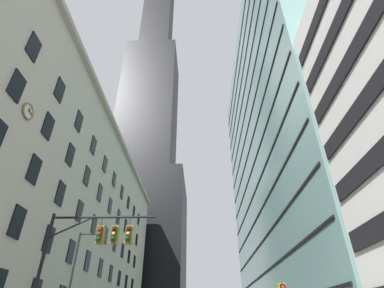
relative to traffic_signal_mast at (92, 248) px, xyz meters
The scene contains 5 objects.
station_building 26.99m from the traffic_signal_mast, 127.61° to the left, with size 18.54×63.52×28.48m.
dark_skyscraper 90.20m from the traffic_signal_mast, 100.29° to the left, with size 28.90×28.90×200.54m.
glass_office_midrise 43.16m from the traffic_signal_mast, 47.25° to the left, with size 19.46×52.36×56.80m.
traffic_signal_mast is the anchor object (origin of this frame).
street_lamppost 9.40m from the traffic_signal_mast, 115.81° to the left, with size 2.13×0.32×8.83m.
Camera 1 is at (2.17, -12.14, 1.99)m, focal length 27.10 mm.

